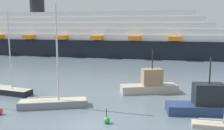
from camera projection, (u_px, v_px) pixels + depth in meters
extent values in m
plane|color=slate|center=(89.00, 127.00, 20.42)|extent=(600.00, 600.00, 0.00)
cube|color=#BCB29E|center=(219.00, 126.00, 20.11)|extent=(4.37, 1.52, 0.36)
cube|color=beige|center=(219.00, 124.00, 20.08)|extent=(4.19, 1.41, 0.04)
cylinder|color=silver|center=(211.00, 119.00, 20.17)|extent=(1.93, 0.24, 0.08)
cube|color=gray|center=(53.00, 104.00, 25.36)|extent=(7.14, 3.64, 0.71)
cube|color=beige|center=(53.00, 100.00, 25.30)|extent=(6.84, 3.43, 0.04)
cylinder|color=silver|center=(57.00, 53.00, 24.61)|extent=(0.17, 0.17, 9.72)
cylinder|color=silver|center=(43.00, 97.00, 25.10)|extent=(3.03, 1.06, 0.13)
cube|color=black|center=(9.00, 91.00, 30.06)|extent=(6.01, 2.72, 0.67)
cube|color=beige|center=(9.00, 89.00, 30.00)|extent=(5.76, 2.54, 0.04)
cylinder|color=silver|center=(10.00, 51.00, 29.11)|extent=(0.14, 0.14, 9.28)
cylinder|color=silver|center=(4.00, 85.00, 30.23)|extent=(2.58, 0.63, 0.11)
cube|color=navy|center=(204.00, 109.00, 23.48)|extent=(7.24, 2.86, 0.91)
cube|color=#1E2328|center=(209.00, 94.00, 23.24)|extent=(2.94, 1.90, 2.00)
cylinder|color=#262626|center=(210.00, 71.00, 22.88)|extent=(0.14, 0.14, 2.47)
cube|color=#BCB29E|center=(149.00, 89.00, 30.82)|extent=(7.31, 3.90, 0.97)
cube|color=#A3845B|center=(152.00, 77.00, 30.63)|extent=(2.78, 2.14, 2.02)
cylinder|color=#262626|center=(152.00, 59.00, 30.27)|extent=(0.14, 0.14, 2.46)
sphere|color=green|center=(107.00, 120.00, 21.10)|extent=(0.58, 0.58, 0.58)
cylinder|color=black|center=(107.00, 113.00, 20.99)|extent=(0.06, 0.06, 0.73)
cube|color=black|center=(87.00, 47.00, 69.46)|extent=(82.36, 17.04, 4.50)
cube|color=white|center=(86.00, 36.00, 68.98)|extent=(75.74, 15.22, 1.47)
cube|color=white|center=(86.00, 31.00, 68.75)|extent=(71.20, 14.31, 1.47)
cube|color=white|center=(86.00, 26.00, 68.51)|extent=(66.65, 13.40, 1.47)
cube|color=white|center=(86.00, 20.00, 68.28)|extent=(62.11, 12.48, 1.47)
cube|color=white|center=(86.00, 15.00, 68.04)|extent=(57.56, 11.57, 1.47)
cube|color=orange|center=(29.00, 37.00, 66.33)|extent=(3.09, 2.49, 1.03)
cube|color=orange|center=(62.00, 37.00, 64.27)|extent=(3.09, 2.49, 1.03)
cube|color=orange|center=(97.00, 38.00, 62.22)|extent=(3.09, 2.49, 1.03)
cube|color=orange|center=(134.00, 38.00, 60.16)|extent=(3.09, 2.49, 1.03)
cube|color=orange|center=(175.00, 39.00, 58.11)|extent=(3.09, 2.49, 1.03)
cylinder|color=black|center=(37.00, 6.00, 70.77)|extent=(4.12, 4.12, 4.09)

